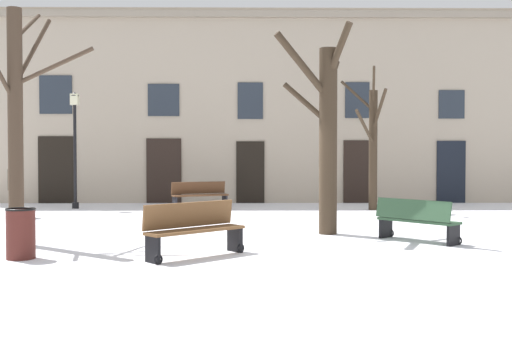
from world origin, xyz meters
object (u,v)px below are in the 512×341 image
at_px(streetlamp, 75,137).
at_px(bench_far_corner, 416,220).
at_px(tree_right_of_center, 327,131).
at_px(bench_near_lamp, 200,195).
at_px(tree_near_facade, 372,144).
at_px(bench_near_center_tree, 194,228).
at_px(person_near_bench, 15,186).
at_px(tree_left_of_center, 17,119).
at_px(litter_bin, 21,233).

distance_m(streetlamp, bench_far_corner, 11.96).
height_order(streetlamp, bench_far_corner, streetlamp).
height_order(tree_right_of_center, bench_near_lamp, tree_right_of_center).
relative_size(tree_right_of_center, tree_near_facade, 1.04).
distance_m(tree_near_facade, bench_far_corner, 7.15).
relative_size(bench_near_center_tree, person_near_bench, 1.07).
height_order(tree_left_of_center, tree_right_of_center, tree_left_of_center).
bearing_deg(bench_near_lamp, tree_right_of_center, -83.59).
distance_m(tree_left_of_center, bench_near_lamp, 8.11).
bearing_deg(person_near_bench, litter_bin, 91.81).
bearing_deg(tree_right_of_center, bench_near_lamp, 119.17).
relative_size(tree_near_facade, bench_near_center_tree, 2.60).
bearing_deg(bench_near_lamp, streetlamp, 149.50).
xyz_separation_m(tree_near_facade, bench_near_lamp, (-5.43, 0.13, -1.61)).
bearing_deg(tree_near_facade, tree_right_of_center, -110.63).
relative_size(tree_near_facade, person_near_bench, 2.78).
relative_size(tree_left_of_center, bench_near_lamp, 2.70).
relative_size(tree_right_of_center, streetlamp, 1.22).
relative_size(tree_right_of_center, person_near_bench, 2.90).
bearing_deg(person_near_bench, bench_far_corner, 133.98).
bearing_deg(bench_far_corner, streetlamp, 7.30).
height_order(tree_right_of_center, bench_near_center_tree, tree_right_of_center).
distance_m(tree_left_of_center, tree_near_facade, 11.06).
bearing_deg(person_near_bench, bench_near_center_tree, 110.31).
height_order(tree_left_of_center, person_near_bench, tree_left_of_center).
distance_m(litter_bin, bench_near_center_tree, 2.92).
bearing_deg(tree_near_facade, bench_far_corner, -93.96).
bearing_deg(bench_far_corner, litter_bin, 62.58).
relative_size(tree_right_of_center, litter_bin, 5.32).
bearing_deg(tree_near_facade, tree_left_of_center, -139.76).
distance_m(tree_left_of_center, litter_bin, 2.78).
xyz_separation_m(streetlamp, bench_far_corner, (9.02, -7.63, -1.87)).
xyz_separation_m(litter_bin, person_near_bench, (-2.70, 6.92, 0.43)).
xyz_separation_m(tree_right_of_center, person_near_bench, (-8.29, 3.76, -1.40)).
bearing_deg(streetlamp, tree_right_of_center, -41.16).
bearing_deg(bench_far_corner, person_near_bench, 21.02).
distance_m(bench_near_lamp, person_near_bench, 5.45).
height_order(bench_far_corner, person_near_bench, person_near_bench).
height_order(tree_near_facade, bench_far_corner, tree_near_facade).
relative_size(litter_bin, bench_near_lamp, 0.48).
height_order(litter_bin, bench_near_lamp, bench_near_lamp).
bearing_deg(bench_near_center_tree, person_near_bench, 87.93).
relative_size(tree_left_of_center, bench_far_corner, 3.07).
xyz_separation_m(tree_left_of_center, litter_bin, (0.69, -1.76, -2.04)).
bearing_deg(bench_near_lamp, litter_bin, -127.11).
bearing_deg(tree_right_of_center, tree_near_facade, 69.37).
distance_m(bench_near_center_tree, bench_far_corner, 4.69).
relative_size(tree_left_of_center, tree_near_facade, 1.11).
xyz_separation_m(tree_left_of_center, tree_right_of_center, (6.28, 1.40, -0.20)).
height_order(tree_right_of_center, litter_bin, tree_right_of_center).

